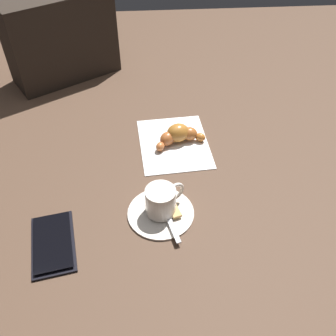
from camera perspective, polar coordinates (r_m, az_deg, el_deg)
name	(u,v)px	position (r m, az deg, el deg)	size (l,w,h in m)	color
ground_plane	(170,169)	(0.82, 0.35, -0.15)	(1.80, 1.80, 0.00)	#4A3527
saucer	(161,212)	(0.73, -1.11, -6.77)	(0.13, 0.13, 0.01)	beige
espresso_cup	(162,200)	(0.71, -0.97, -4.94)	(0.06, 0.08, 0.06)	beige
teaspoon	(165,210)	(0.73, -0.45, -6.39)	(0.12, 0.04, 0.01)	silver
sugar_packet	(171,205)	(0.73, 0.52, -5.71)	(0.06, 0.02, 0.01)	tan
napkin	(174,143)	(0.88, 0.92, 3.81)	(0.20, 0.16, 0.00)	white
croissant	(178,135)	(0.87, 1.59, 5.06)	(0.07, 0.13, 0.04)	#B46527
cell_phone	(53,243)	(0.72, -17.14, -10.85)	(0.15, 0.10, 0.01)	black
laptop_bag	(61,38)	(1.13, -16.06, 18.58)	(0.29, 0.12, 0.23)	black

